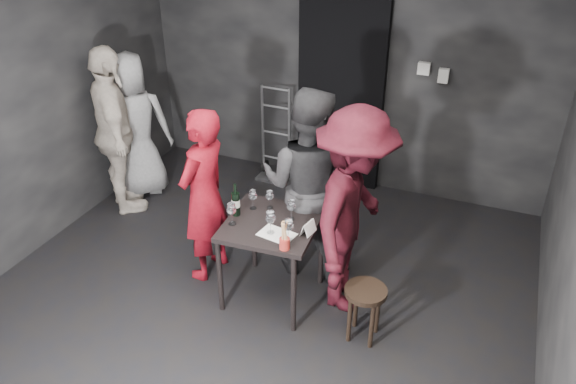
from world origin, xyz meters
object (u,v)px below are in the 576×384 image
at_px(man_maroon, 354,198).
at_px(bystander_cream, 112,119).
at_px(hand_truck, 275,161).
at_px(woman_black, 308,171).
at_px(wine_bottle, 236,203).
at_px(tasting_table, 272,232).
at_px(bystander_grey, 134,122).
at_px(server_red, 204,192).
at_px(breadstick_cup, 285,236).
at_px(stool, 365,300).

xyz_separation_m(man_maroon, bystander_cream, (-2.66, 0.53, 0.02)).
height_order(hand_truck, woman_black, woman_black).
bearing_deg(wine_bottle, tasting_table, 0.83).
distance_m(man_maroon, bystander_grey, 2.85).
bearing_deg(tasting_table, server_red, 171.19).
distance_m(server_red, woman_black, 0.89).
xyz_separation_m(server_red, woman_black, (0.78, 0.41, 0.16)).
height_order(tasting_table, server_red, server_red).
relative_size(tasting_table, breadstick_cup, 3.03).
xyz_separation_m(man_maroon, bystander_grey, (-2.70, 0.90, -0.17)).
xyz_separation_m(tasting_table, server_red, (-0.67, 0.10, 0.17)).
bearing_deg(bystander_grey, server_red, 114.27).
height_order(tasting_table, woman_black, woman_black).
bearing_deg(man_maroon, stool, -147.18).
bearing_deg(bystander_cream, server_red, -159.83).
relative_size(hand_truck, tasting_table, 1.47).
relative_size(man_maroon, wine_bottle, 7.17).
bearing_deg(wine_bottle, stool, -8.58).
bearing_deg(hand_truck, breadstick_cup, -63.06).
relative_size(bystander_cream, bystander_grey, 1.22).
xyz_separation_m(man_maroon, wine_bottle, (-0.92, -0.20, -0.15)).
height_order(server_red, woman_black, woman_black).
height_order(bystander_cream, wine_bottle, bystander_cream).
height_order(tasting_table, breadstick_cup, breadstick_cup).
bearing_deg(stool, hand_truck, 127.95).
relative_size(stool, breadstick_cup, 1.90).
xyz_separation_m(stool, bystander_grey, (-2.94, 1.27, 0.47)).
relative_size(tasting_table, server_red, 0.46).
bearing_deg(hand_truck, bystander_grey, -143.47).
distance_m(wine_bottle, breadstick_cup, 0.61).
bearing_deg(hand_truck, tasting_table, -65.44).
bearing_deg(hand_truck, man_maroon, -49.26).
bearing_deg(hand_truck, server_red, -83.36).
bearing_deg(wine_bottle, server_red, 163.24).
relative_size(tasting_table, woman_black, 0.38).
xyz_separation_m(woman_black, breadstick_cup, (0.12, -0.80, -0.12)).
bearing_deg(tasting_table, wine_bottle, -179.17).
distance_m(tasting_table, server_red, 0.70).
relative_size(stool, woman_black, 0.24).
xyz_separation_m(bystander_cream, breadstick_cup, (2.28, -1.01, -0.17)).
relative_size(wine_bottle, breadstick_cup, 1.14).
bearing_deg(woman_black, wine_bottle, 48.26).
bearing_deg(man_maroon, wine_bottle, 102.52).
relative_size(server_red, bystander_cream, 0.80).
bearing_deg(bystander_grey, hand_truck, -176.04).
relative_size(stool, bystander_grey, 0.28).
relative_size(woman_black, bystander_grey, 1.16).
xyz_separation_m(server_red, wine_bottle, (0.36, -0.11, 0.04)).
bearing_deg(tasting_table, bystander_grey, 152.38).
bearing_deg(woman_black, tasting_table, 75.23).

